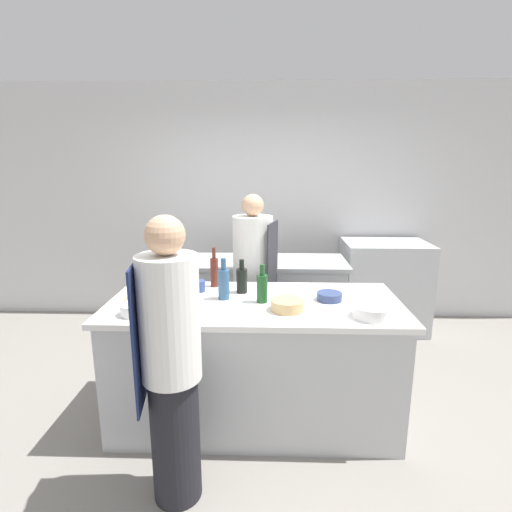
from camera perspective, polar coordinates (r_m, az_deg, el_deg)
ground_plane at (r=3.32m, az=-0.21°, el=-21.72°), size 16.00×16.00×0.00m
wall_back at (r=4.87m, az=0.67°, el=7.39°), size 8.00×0.06×2.80m
prep_counter at (r=3.07m, az=-0.22°, el=-14.59°), size 2.09×0.93×0.93m
pass_counter at (r=4.19m, az=-0.70°, el=-6.75°), size 1.93×0.66×0.93m
oven_range at (r=4.84m, az=17.71°, el=-4.05°), size 0.93×0.69×1.02m
chef_at_prep_near at (r=2.28m, az=-12.03°, el=-14.96°), size 0.35×0.34×1.65m
chef_at_stove at (r=3.68m, az=-0.40°, el=-3.95°), size 0.41×0.39×1.63m
bottle_olive_oil at (r=2.83m, az=0.89°, el=-4.49°), size 0.08×0.08×0.28m
bottle_vinegar at (r=2.90m, az=-4.63°, el=-3.86°), size 0.08×0.08×0.30m
bottle_wine at (r=3.19m, az=-5.98°, el=-2.17°), size 0.06×0.06×0.32m
bottle_cooking_oil at (r=3.04m, az=-2.04°, el=-3.39°), size 0.08×0.08×0.26m
bowl_mixing_large at (r=2.94m, az=10.44°, el=-5.69°), size 0.18×0.18×0.06m
bowl_prep_small at (r=2.71m, az=4.50°, el=-7.00°), size 0.22×0.22×0.07m
bowl_ceramic_blue at (r=2.75m, az=-16.85°, el=-7.25°), size 0.19×0.19×0.08m
bowl_wooden_salad at (r=2.69m, az=16.25°, el=-7.61°), size 0.24×0.24×0.08m
cup at (r=3.11m, az=-8.16°, el=-4.26°), size 0.10×0.10×0.09m
cutting_board at (r=3.06m, az=-14.45°, el=-5.61°), size 0.38×0.21×0.01m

